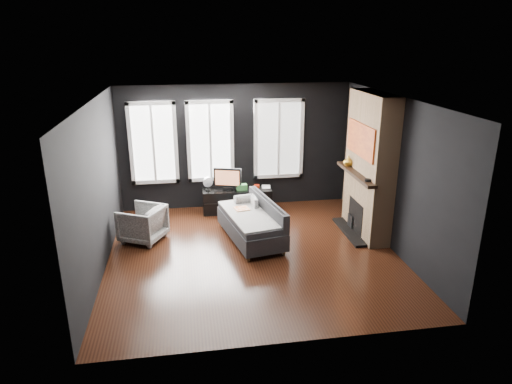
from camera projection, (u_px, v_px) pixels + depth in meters
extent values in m
plane|color=black|center=(253.00, 254.00, 8.05)|extent=(5.00, 5.00, 0.00)
plane|color=white|center=(253.00, 99.00, 7.17)|extent=(5.00, 5.00, 0.00)
cube|color=black|center=(236.00, 147.00, 9.95)|extent=(5.00, 0.02, 2.70)
cube|color=black|center=(98.00, 189.00, 7.24)|extent=(0.02, 5.00, 2.70)
cube|color=black|center=(394.00, 174.00, 7.99)|extent=(0.02, 5.00, 2.70)
cube|color=gray|center=(254.00, 205.00, 8.80)|extent=(0.10, 0.32, 0.31)
imported|color=silver|center=(142.00, 222.00, 8.48)|extent=(0.93, 0.95, 0.74)
imported|color=red|center=(257.00, 186.00, 9.84)|extent=(0.14, 0.12, 0.13)
imported|color=#9E927B|center=(262.00, 182.00, 9.92)|extent=(0.18, 0.05, 0.25)
cube|color=#347A36|center=(242.00, 187.00, 9.79)|extent=(0.23, 0.16, 0.12)
imported|color=orange|center=(348.00, 161.00, 8.91)|extent=(0.24, 0.25, 0.20)
cylinder|color=black|center=(368.00, 180.00, 8.00)|extent=(0.13, 0.13, 0.04)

